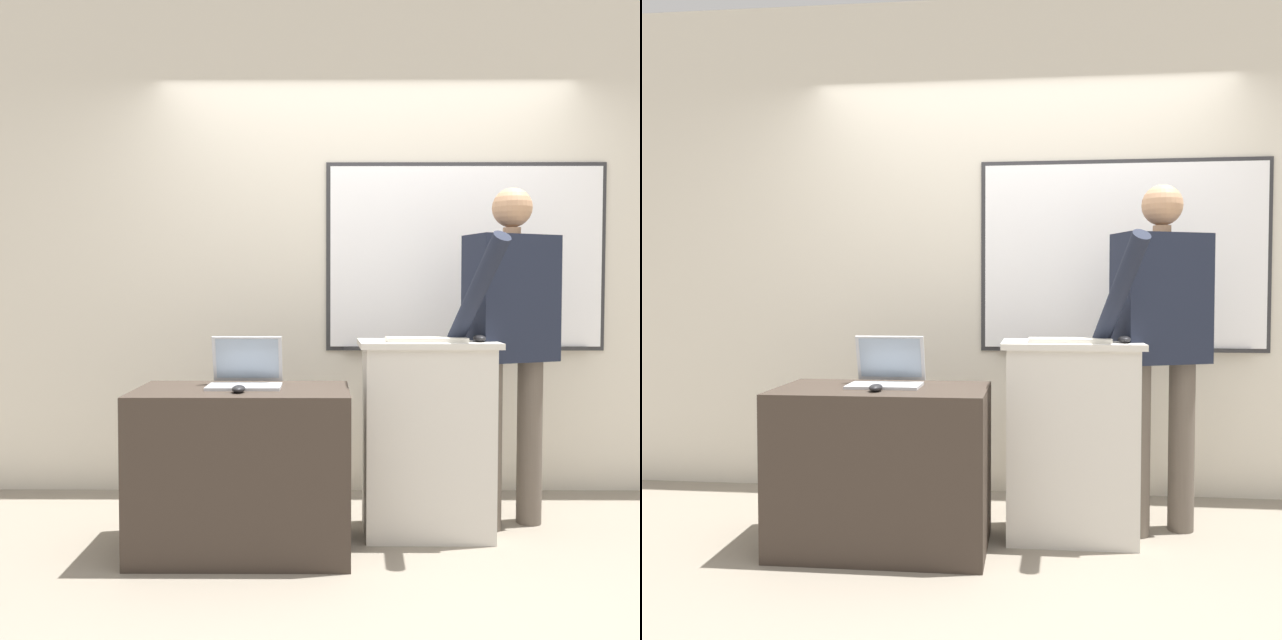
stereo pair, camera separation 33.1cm
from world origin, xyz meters
The scene contains 9 objects.
ground_plane centered at (0.00, 0.00, 0.00)m, with size 30.00×30.00×0.00m, color gray.
back_wall centered at (0.02, 1.34, 1.49)m, with size 6.40×0.17×2.98m.
lectern_podium centered at (0.26, 0.54, 0.49)m, with size 0.68×0.40×0.97m.
side_desk centered at (-0.64, 0.31, 0.38)m, with size 1.00×0.56×0.77m.
person_presenter centered at (0.71, 0.64, 1.03)m, with size 0.64×0.69×1.75m.
laptop centered at (-0.63, 0.41, 0.84)m, with size 0.35×0.28×0.24m.
wireless_keyboard centered at (0.25, 0.49, 0.98)m, with size 0.39×0.15×0.02m.
computer_mouse_by_laptop centered at (-0.64, 0.19, 0.78)m, with size 0.06×0.10×0.03m.
computer_mouse_by_keyboard centered at (0.50, 0.47, 0.99)m, with size 0.06×0.10×0.03m.
Camera 1 is at (-0.26, -2.84, 1.21)m, focal length 38.00 mm.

